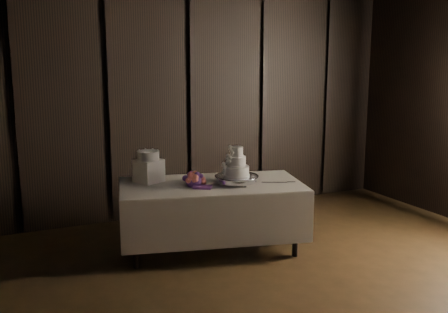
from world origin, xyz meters
TOP-DOWN VIEW (x-y plane):
  - room at (0.00, 0.00)m, footprint 6.08×7.08m
  - display_table at (-0.35, 2.03)m, footprint 2.18×1.49m
  - cake_stand at (-0.10, 1.90)m, footprint 0.51×0.51m
  - wedding_cake at (-0.13, 1.89)m, footprint 0.30×0.27m
  - bouquet at (-0.57, 1.99)m, footprint 0.48×0.51m
  - box_pedestal at (-0.95, 2.40)m, footprint 0.35×0.35m
  - small_cake at (-0.95, 2.40)m, footprint 0.27×0.27m
  - cake_knife at (0.29, 1.76)m, footprint 0.34×0.18m

SIDE VIEW (x-z plane):
  - display_table at x=-0.35m, z-range 0.04..0.80m
  - cake_knife at x=0.29m, z-range 0.76..0.77m
  - cake_stand at x=-0.10m, z-range 0.76..0.85m
  - bouquet at x=-0.57m, z-range 0.73..0.93m
  - box_pedestal at x=-0.95m, z-range 0.76..1.01m
  - wedding_cake at x=-0.13m, z-range 0.82..1.14m
  - small_cake at x=-0.95m, z-range 1.01..1.11m
  - room at x=0.00m, z-range -0.04..3.04m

